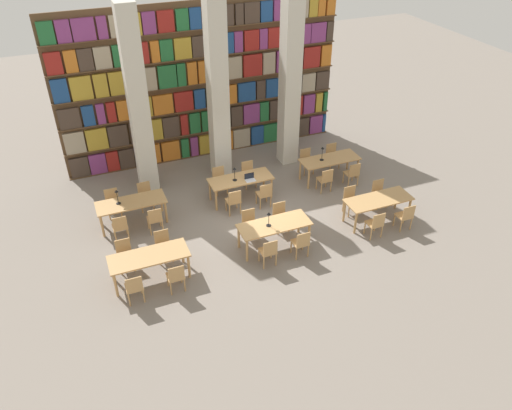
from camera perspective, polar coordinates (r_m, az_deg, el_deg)
The scene contains 40 objects.
ground_plane at distance 15.28m, azimuth -0.19°, elevation -1.91°, with size 40.00×40.00×0.00m, color gray.
bookshelf_bank at distance 18.02m, azimuth -5.99°, elevation 13.38°, with size 10.07×0.35×5.50m.
pillar_left at distance 15.90m, azimuth -13.33°, elevation 11.12°, with size 0.59×0.59×6.00m.
pillar_center at distance 16.42m, azimuth -4.39°, elevation 12.69°, with size 0.59×0.59×6.00m.
pillar_right at distance 17.31m, azimuth 3.91°, elevation 13.87°, with size 0.59×0.59×6.00m.
reading_table_0 at distance 13.15m, azimuth -12.13°, elevation -5.98°, with size 2.05×0.80×0.78m.
chair_0 at distance 12.74m, azimuth -13.73°, elevation -9.12°, with size 0.42×0.40×0.88m.
chair_1 at distance 13.78m, azimuth -14.78°, elevation -5.42°, with size 0.42×0.40×0.88m.
chair_2 at distance 12.83m, azimuth -9.14°, elevation -8.06°, with size 0.42×0.40×0.88m.
chair_3 at distance 13.87m, azimuth -10.56°, elevation -4.47°, with size 0.42×0.40×0.88m.
reading_table_1 at distance 13.93m, azimuth 2.09°, elevation -2.49°, with size 2.05×0.80×0.78m.
chair_4 at distance 13.42m, azimuth 1.44°, elevation -5.30°, with size 0.42×0.40×0.88m.
chair_5 at distance 14.42m, azimuth -0.71°, elevation -2.07°, with size 0.42×0.40×0.88m.
chair_6 at distance 13.75m, azimuth 5.18°, elevation -4.31°, with size 0.42×0.40×0.88m.
chair_7 at distance 14.73m, azimuth 2.81°, elevation -1.23°, with size 0.42×0.40×0.88m.
desk_lamp_0 at distance 13.63m, azimuth 1.47°, elevation -1.36°, with size 0.14×0.14×0.45m.
reading_table_2 at distance 15.39m, azimuth 13.79°, elevation 0.40°, with size 2.05×0.80×0.78m.
chair_8 at distance 14.80m, azimuth 13.50°, elevation -2.08°, with size 0.42×0.40×0.88m.
chair_9 at distance 15.71m, azimuth 10.78°, elevation 0.66°, with size 0.42×0.40×0.88m.
chair_10 at distance 15.35m, azimuth 16.69°, elevation -1.19°, with size 0.42×0.40×0.88m.
chair_11 at distance 16.23m, azimuth 13.88°, elevation 1.41°, with size 0.42×0.40×0.88m.
reading_table_3 at distance 15.28m, azimuth -14.07°, elevation 0.07°, with size 2.05×0.80×0.78m.
chair_12 at distance 14.80m, azimuth -15.26°, elevation -2.39°, with size 0.42×0.40×0.88m.
chair_13 at distance 15.94m, azimuth -16.05°, elevation 0.36°, with size 0.42×0.40×0.88m.
chair_14 at distance 14.88m, azimuth -11.48°, elevation -1.56°, with size 0.42×0.40×0.88m.
chair_15 at distance 16.01m, azimuth -12.54°, elevation 1.12°, with size 0.42×0.40×0.88m.
desk_lamp_1 at distance 15.07m, azimuth -15.61°, elevation 1.17°, with size 0.14×0.14×0.48m.
reading_table_4 at distance 15.95m, azimuth -1.77°, elevation 2.79°, with size 2.05×0.80×0.78m.
chair_16 at distance 15.39m, azimuth -2.56°, elevation 0.50°, with size 0.42×0.40×0.88m.
chair_17 at distance 16.49m, azimuth -4.19°, elevation 2.97°, with size 0.42×0.40×0.88m.
chair_18 at distance 15.69m, azimuth 0.96°, elevation 1.29°, with size 0.42×0.40×0.88m.
chair_19 at distance 16.77m, azimuth -0.86°, elevation 3.66°, with size 0.42×0.40×0.88m.
desk_lamp_2 at distance 15.65m, azimuth -2.46°, elevation 3.82°, with size 0.14×0.14×0.46m.
laptop at distance 15.79m, azimuth -0.68°, elevation 3.00°, with size 0.32×0.22×0.21m.
reading_table_5 at distance 17.24m, azimuth 8.42°, elevation 5.00°, with size 2.05×0.80×0.78m.
chair_20 at distance 16.60m, azimuth 7.91°, elevation 2.95°, with size 0.42×0.40×0.88m.
chair_21 at distance 17.63m, azimuth 5.78°, elevation 5.11°, with size 0.42×0.40×0.88m.
chair_22 at distance 17.08m, azimuth 10.96°, elevation 3.60°, with size 0.42×0.40×0.88m.
chair_23 at distance 18.09m, azimuth 8.71°, elevation 5.68°, with size 0.42×0.40×0.88m.
desk_lamp_3 at distance 16.92m, azimuth 7.60°, elevation 6.11°, with size 0.14×0.14×0.50m.
Camera 1 is at (-4.57, -11.44, 9.03)m, focal length 35.00 mm.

